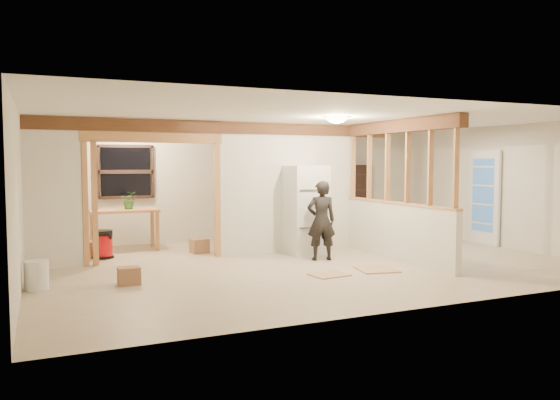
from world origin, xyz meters
name	(u,v)px	position (x,y,z in m)	size (l,w,h in m)	color
floor	(307,263)	(0.00, 0.00, -0.01)	(9.00, 6.50, 0.01)	#C6AF93
ceiling	(307,118)	(0.00, 0.00, 2.50)	(9.00, 6.50, 0.01)	white
wall_back	(243,184)	(0.00, 3.25, 1.25)	(9.00, 0.01, 2.50)	silver
wall_front	(429,204)	(0.00, -3.25, 1.25)	(9.00, 0.01, 2.50)	silver
wall_left	(20,198)	(-4.50, 0.00, 1.25)	(0.01, 6.50, 2.50)	silver
wall_right	(502,186)	(4.50, 0.00, 1.25)	(0.01, 6.50, 2.50)	silver
partition_left_stub	(53,193)	(-4.05, 1.20, 1.25)	(0.90, 0.12, 2.50)	silver
partition_center	(288,188)	(0.20, 1.20, 1.25)	(2.80, 0.12, 2.50)	silver
doorway_frame	(154,199)	(-2.40, 1.20, 1.10)	(2.46, 0.14, 2.20)	tan
header_beam_back	(229,128)	(-1.00, 1.20, 2.38)	(7.00, 0.18, 0.22)	brown
header_beam_right	(398,126)	(1.60, -0.40, 2.38)	(0.18, 3.30, 0.22)	brown
pony_wall	(396,232)	(1.60, -0.40, 0.50)	(0.12, 3.20, 1.00)	silver
stud_partition	(397,167)	(1.60, -0.40, 1.66)	(0.14, 3.20, 1.32)	tan
window_back	(126,172)	(-2.60, 3.17, 1.55)	(1.12, 0.10, 1.10)	black
french_door	(484,197)	(4.42, 0.40, 1.00)	(0.12, 0.86, 2.00)	white
ceiling_dome_main	(337,118)	(0.30, -0.50, 2.48)	(0.36, 0.36, 0.16)	#FFEABF
ceiling_dome_util	(137,124)	(-2.50, 2.30, 2.48)	(0.32, 0.32, 0.14)	#FFEABF
hanging_bulb	(171,139)	(-2.00, 1.60, 2.18)	(0.07, 0.07, 0.07)	#FFD88C
refrigerator	(306,210)	(0.38, 0.80, 0.84)	(0.69, 0.67, 1.68)	white
woman	(321,220)	(0.34, 0.10, 0.71)	(0.52, 0.34, 1.42)	black
work_table	(124,230)	(-2.73, 2.59, 0.41)	(1.30, 0.65, 0.82)	tan
potted_plant	(129,200)	(-2.63, 2.58, 1.00)	(0.32, 0.27, 0.35)	#245326
shop_vac	(103,244)	(-3.22, 1.86, 0.26)	(0.40, 0.40, 0.52)	#B00A0F
bookshelf	(354,199)	(2.83, 3.04, 0.84)	(0.84, 0.28, 1.68)	black
bucket	(37,275)	(-4.31, -0.34, 0.20)	(0.32, 0.32, 0.40)	silver
box_util_a	(200,246)	(-1.45, 1.73, 0.14)	(0.32, 0.27, 0.27)	#A87651
box_util_b	(94,249)	(-3.36, 2.06, 0.15)	(0.31, 0.31, 0.29)	#A87651
box_front	(129,276)	(-3.10, -0.53, 0.13)	(0.31, 0.25, 0.25)	#A87651
floor_panel_near	(377,269)	(0.73, -1.08, 0.01)	(0.60, 0.60, 0.02)	tan
floor_panel_far	(329,275)	(-0.17, -1.12, 0.01)	(0.56, 0.44, 0.02)	tan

